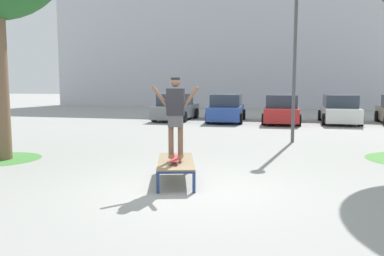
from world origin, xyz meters
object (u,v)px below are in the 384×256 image
(skate_box, at_px, (176,163))
(car_white, at_px, (339,110))
(skater, at_px, (176,112))
(skateboard, at_px, (176,159))
(car_blue, at_px, (226,109))
(car_grey, at_px, (176,108))
(car_red, at_px, (282,110))
(light_post, at_px, (295,34))

(skate_box, bearing_deg, car_white, 70.20)
(skater, relative_size, car_white, 0.40)
(skateboard, bearing_deg, car_blue, 94.09)
(skate_box, relative_size, skater, 1.20)
(skateboard, height_order, car_blue, car_blue)
(skate_box, relative_size, car_grey, 0.48)
(car_blue, height_order, car_white, same)
(car_grey, xyz_separation_m, car_red, (5.94, -0.41, 0.00))
(skate_box, distance_m, car_red, 13.46)
(car_blue, bearing_deg, car_red, -3.06)
(skater, bearing_deg, light_post, 69.58)
(skate_box, distance_m, car_grey, 14.26)
(skateboard, height_order, skater, skater)
(car_blue, bearing_deg, skate_box, -86.08)
(skater, distance_m, car_blue, 13.71)
(skateboard, distance_m, car_red, 13.64)
(car_grey, bearing_deg, car_red, -3.92)
(skater, xyz_separation_m, car_white, (4.96, 14.11, -0.84))
(skate_box, distance_m, light_post, 7.74)
(skateboard, bearing_deg, car_red, 81.61)
(car_white, bearing_deg, skateboard, -109.36)
(car_white, height_order, light_post, light_post)
(skateboard, height_order, car_grey, car_grey)
(car_grey, bearing_deg, skateboard, -74.14)
(skateboard, bearing_deg, skater, 98.17)
(skater, height_order, car_blue, skater)
(skate_box, relative_size, car_blue, 0.48)
(skater, xyz_separation_m, car_grey, (-3.95, 13.90, -0.84))
(skate_box, relative_size, light_post, 0.35)
(car_grey, bearing_deg, skate_box, -74.15)
(light_post, bearing_deg, car_grey, 131.60)
(light_post, bearing_deg, car_red, 94.10)
(skate_box, height_order, skater, skater)
(skate_box, height_order, car_red, car_red)
(car_blue, xyz_separation_m, car_white, (5.93, 0.46, 0.00))
(car_white, distance_m, light_post, 8.45)
(car_red, bearing_deg, car_white, 11.71)
(skate_box, height_order, car_blue, car_blue)
(skate_box, height_order, light_post, light_post)
(car_white, bearing_deg, car_blue, -175.60)
(skater, relative_size, light_post, 0.29)
(skateboard, relative_size, light_post, 0.14)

